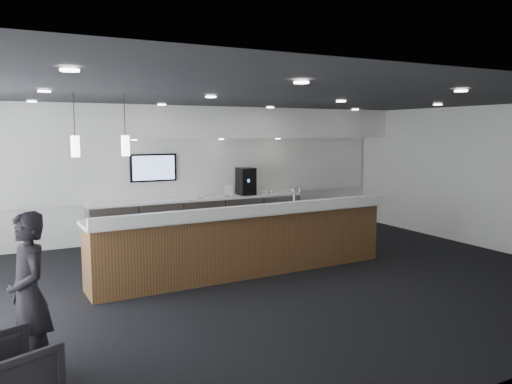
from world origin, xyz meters
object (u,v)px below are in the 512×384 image
service_counter (246,241)px  coffee_machine (246,181)px  lounge_guest (29,295)px  armchair (6,379)px

service_counter → coffee_machine: bearing=61.9°
service_counter → lounge_guest: (-3.54, -2.29, 0.26)m
coffee_machine → lounge_guest: size_ratio=0.39×
armchair → coffee_machine: bearing=-63.5°
service_counter → coffee_machine: coffee_machine is taller
service_counter → lounge_guest: 4.22m
service_counter → coffee_machine: size_ratio=8.40×
service_counter → armchair: service_counter is taller
service_counter → lounge_guest: size_ratio=3.24×
service_counter → lounge_guest: bearing=-148.9°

